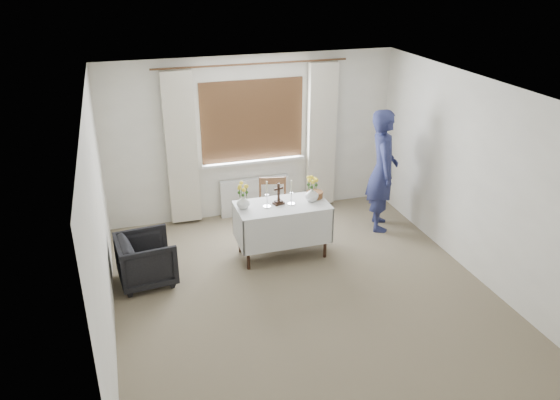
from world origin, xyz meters
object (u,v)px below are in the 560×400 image
at_px(person, 382,170).
at_px(wooden_cross, 279,194).
at_px(flower_vase_left, 243,202).
at_px(altar_table, 282,230).
at_px(armchair, 147,260).
at_px(flower_vase_right, 312,194).
at_px(wooden_chair, 274,211).

height_order(person, wooden_cross, person).
distance_m(wooden_cross, flower_vase_left, 0.48).
height_order(altar_table, flower_vase_left, flower_vase_left).
distance_m(armchair, flower_vase_right, 2.32).
bearing_deg(wooden_cross, person, -4.22).
distance_m(armchair, person, 3.59).
distance_m(altar_table, flower_vase_right, 0.64).
relative_size(armchair, flower_vase_right, 3.62).
xyz_separation_m(armchair, person, (3.50, 0.55, 0.60)).
bearing_deg(flower_vase_right, armchair, -175.92).
bearing_deg(flower_vase_left, altar_table, -5.01).
height_order(wooden_cross, flower_vase_left, wooden_cross).
xyz_separation_m(wooden_chair, flower_vase_right, (0.41, -0.46, 0.40)).
xyz_separation_m(altar_table, armchair, (-1.83, -0.15, -0.06)).
bearing_deg(wooden_cross, flower_vase_right, -19.20).
bearing_deg(wooden_chair, wooden_cross, -84.99).
xyz_separation_m(wooden_chair, wooden_cross, (-0.06, -0.44, 0.46)).
xyz_separation_m(armchair, flower_vase_right, (2.25, 0.16, 0.54)).
relative_size(person, flower_vase_right, 9.54).
height_order(wooden_cross, flower_vase_right, wooden_cross).
relative_size(altar_table, flower_vase_left, 6.74).
xyz_separation_m(person, wooden_cross, (-1.71, -0.37, -0.00)).
bearing_deg(flower_vase_left, wooden_chair, 38.15).
bearing_deg(wooden_chair, person, 9.93).
distance_m(armchair, wooden_cross, 1.90).
height_order(altar_table, wooden_chair, wooden_chair).
xyz_separation_m(altar_table, wooden_cross, (-0.04, 0.03, 0.53)).
height_order(wooden_chair, armchair, wooden_chair).
bearing_deg(flower_vase_left, flower_vase_right, -2.30).
height_order(person, flower_vase_right, person).
bearing_deg(altar_table, flower_vase_right, 1.06).
height_order(wooden_chair, flower_vase_right, flower_vase_right).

